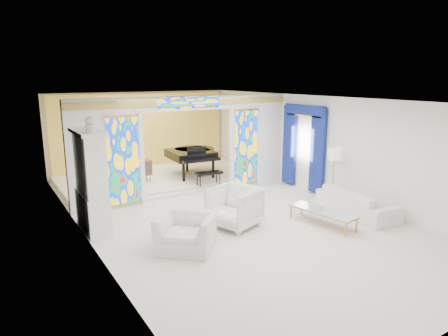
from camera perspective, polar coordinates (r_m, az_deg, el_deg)
floor at (r=10.70m, az=-0.13°, el=-6.47°), size 12.00×12.00×0.00m
ceiling at (r=10.11m, az=-0.14°, el=9.79°), size 7.00×12.00×0.02m
wall_back at (r=15.67m, az=-11.67°, el=5.13°), size 7.00×0.02×3.00m
wall_left at (r=9.03m, az=-19.47°, el=-0.97°), size 0.02×12.00×3.00m
wall_right at (r=12.45m, az=13.78°, el=3.06°), size 0.02×12.00×3.00m
partition_wall at (r=11.99m, az=-5.11°, el=3.76°), size 7.00×0.22×3.00m
stained_glass_left at (r=11.22m, az=-14.15°, el=0.94°), size 0.90×0.04×2.40m
stained_glass_right at (r=12.98m, az=3.19°, el=2.91°), size 0.90×0.04×2.40m
stained_glass_transom at (r=11.77m, az=-5.00°, el=9.31°), size 2.00×0.04×0.34m
alcove_platform at (r=14.19m, az=-8.78°, el=-1.36°), size 6.80×3.80×0.18m
gold_curtain_back at (r=15.56m, az=-11.52°, el=5.08°), size 6.70×0.10×2.90m
chandelier at (r=13.78m, az=-8.19°, el=8.62°), size 0.48×0.48×0.30m
blue_drapes at (r=12.86m, az=11.28°, el=3.84°), size 0.14×1.85×2.65m
china_cabinet at (r=9.73m, az=-18.46°, el=-1.93°), size 0.56×1.46×2.72m
armchair_left at (r=8.47m, az=-5.47°, el=-9.15°), size 1.55×1.54×0.76m
armchair_right at (r=9.64m, az=1.50°, el=-5.60°), size 1.38×1.36×0.99m
sofa at (r=11.07m, az=18.41°, el=-4.67°), size 1.14×2.36×0.67m
side_table at (r=8.99m, az=-1.27°, el=-7.66°), size 0.55×0.55×0.60m
vase at (r=8.89m, az=-1.28°, el=-5.85°), size 0.20×0.20×0.18m
coffee_table at (r=10.04m, az=13.91°, el=-6.06°), size 0.79×1.78×0.38m
floor_lamp at (r=11.62m, az=15.50°, el=1.58°), size 0.51×0.51×1.60m
grand_piano at (r=14.02m, az=-4.44°, el=2.02°), size 1.83×2.74×1.08m
tv_console at (r=13.37m, az=-11.71°, el=0.01°), size 0.61×0.43×0.69m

